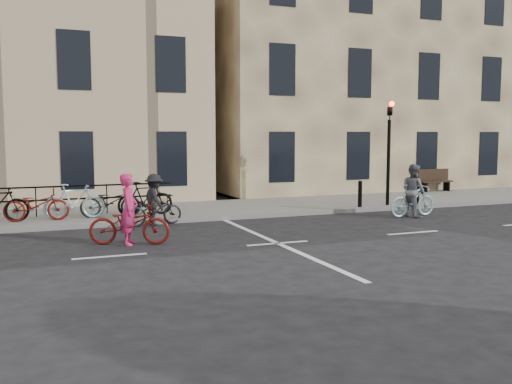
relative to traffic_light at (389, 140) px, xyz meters
name	(u,v)px	position (x,y,z in m)	size (l,w,h in m)	color
ground	(278,243)	(-6.20, -4.34, -2.45)	(120.00, 120.00, 0.00)	black
sidewalk	(84,216)	(-10.20, 1.66, -2.38)	(46.00, 4.00, 0.15)	slate
building_east	(336,64)	(2.80, 8.66, 3.70)	(14.00, 10.00, 12.00)	#8E7356
traffic_light	(389,140)	(0.00, 0.00, 0.00)	(0.18, 0.30, 3.90)	black
bollard_east	(360,194)	(-1.20, -0.09, -1.85)	(0.14, 0.14, 0.90)	black
bollard_west	(417,191)	(1.20, -0.09, -1.85)	(0.14, 0.14, 0.90)	black
bench	(435,179)	(4.80, 3.39, -1.78)	(1.60, 0.41, 0.97)	black
parked_bikes	(54,203)	(-11.12, 0.70, -1.81)	(7.25, 1.23, 1.05)	black
cyclist_pink	(129,220)	(-9.57, -3.13, -1.86)	(2.05, 1.31, 1.72)	maroon
cyclist_grey	(413,196)	(-0.32, -1.84, -1.77)	(1.79, 0.87, 1.70)	#90B7BD
cyclist_dark	(154,205)	(-8.40, -0.44, -1.86)	(1.77, 1.06, 1.50)	black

